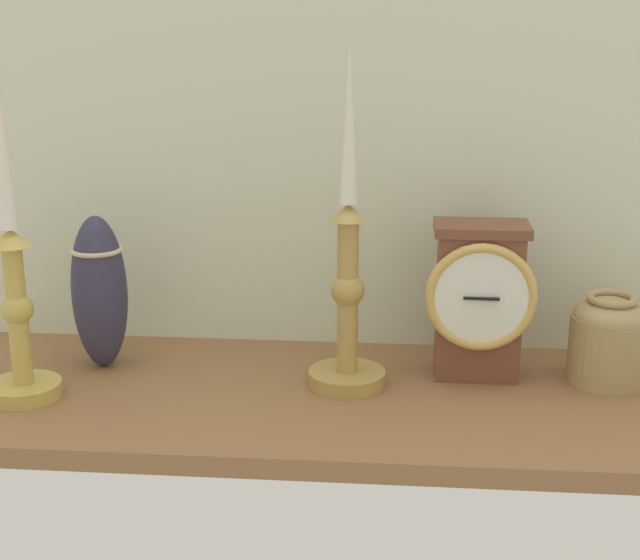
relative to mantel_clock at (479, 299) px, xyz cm
name	(u,v)px	position (x,y,z in cm)	size (l,w,h in cm)	color
ground_plane	(328,401)	(-17.96, -6.63, -11.32)	(100.00, 36.00, 2.40)	brown
back_wall	(340,104)	(-17.96, 11.87, 22.38)	(120.00, 2.00, 65.00)	beige
mantel_clock	(479,299)	(0.00, 0.00, 0.00)	(13.40, 8.06, 19.48)	brown
candlestick_tall_left	(348,287)	(-15.89, -4.17, 2.36)	(9.46, 9.46, 41.51)	#AD8D46
candlestick_tall_center	(16,294)	(-53.80, -11.23, 2.61)	(8.69, 8.69, 40.38)	gold
brass_vase_jar	(609,337)	(15.84, -0.48, -4.32)	(9.46, 9.46, 11.24)	#A38856
tall_ceramic_vase	(99,291)	(-47.52, -0.49, -0.10)	(6.98, 6.98, 19.75)	#313049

